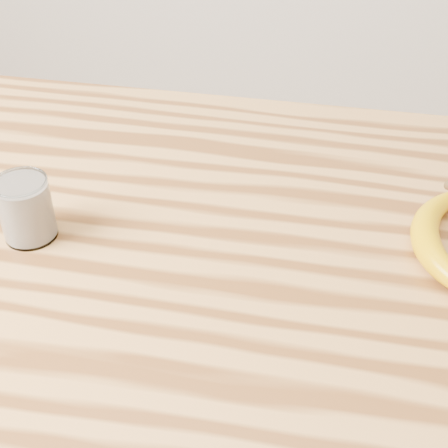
# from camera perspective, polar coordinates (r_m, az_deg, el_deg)

# --- Properties ---
(table) EXTENTS (1.20, 0.80, 0.90)m
(table) POSITION_cam_1_polar(r_m,az_deg,el_deg) (0.93, -0.46, -6.84)
(table) COLOR #B07A3E
(table) RESTS_ON ground
(smoothie_glass) EXTENTS (0.07, 0.07, 0.09)m
(smoothie_glass) POSITION_cam_1_polar(r_m,az_deg,el_deg) (0.85, -17.67, 1.31)
(smoothie_glass) COLOR white
(smoothie_glass) RESTS_ON table
(banana) EXTENTS (0.13, 0.31, 0.04)m
(banana) POSITION_cam_1_polar(r_m,az_deg,el_deg) (0.85, 17.82, -1.22)
(banana) COLOR #CA9600
(banana) RESTS_ON table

